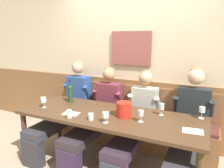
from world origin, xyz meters
TOP-DOWN VIEW (x-y plane):
  - room_wall_back at (-0.00, 1.09)m, footprint 6.80×0.12m
  - wood_wainscot_panel at (0.00, 1.04)m, footprint 6.80×0.03m
  - wall_bench at (0.00, 0.83)m, footprint 2.70×0.42m
  - dining_table at (0.00, 0.11)m, footprint 2.40×0.87m
  - person_left_seat at (-0.92, 0.47)m, footprint 0.48×1.32m
  - person_center_right_seat at (-0.33, 0.44)m, footprint 0.49×1.31m
  - person_center_left_seat at (0.28, 0.43)m, footprint 0.48×1.30m
  - person_right_seat at (0.97, 0.44)m, footprint 0.53×1.31m
  - ice_bucket at (0.21, 0.12)m, footprint 0.19×0.19m
  - wine_bottle_amber_mid at (-0.75, 0.33)m, footprint 0.07×0.07m
  - wine_glass_center_rear at (-0.94, -0.04)m, footprint 0.08×0.08m
  - wine_glass_center_front at (1.09, 0.46)m, footprint 0.07×0.07m
  - wine_glass_left_end at (0.63, 0.36)m, footprint 0.06×0.06m
  - wine_glass_mid_left at (0.09, -0.15)m, footprint 0.08×0.08m
  - wine_glass_right_end at (0.45, 0.05)m, footprint 0.07×0.07m
  - water_tumbler_right at (-0.38, -0.21)m, footprint 0.07×0.07m
  - water_tumbler_left at (-0.10, -0.15)m, footprint 0.07×0.07m
  - tasting_sheet_left_guest at (-0.44, -0.09)m, footprint 0.23×0.19m
  - tasting_sheet_right_guest at (1.03, 0.04)m, footprint 0.22×0.17m

SIDE VIEW (x-z plane):
  - wall_bench at x=0.00m, z-range -0.19..0.75m
  - wood_wainscot_panel at x=0.00m, z-range 0.00..1.02m
  - person_center_left_seat at x=0.28m, z-range -0.02..1.22m
  - person_center_right_seat at x=-0.33m, z-range -0.02..1.23m
  - person_right_seat at x=0.97m, z-range -0.03..1.30m
  - person_left_seat at x=-0.92m, z-range -0.01..1.31m
  - dining_table at x=0.00m, z-range 0.30..1.05m
  - tasting_sheet_left_guest at x=-0.44m, z-range 0.75..0.75m
  - tasting_sheet_right_guest at x=1.03m, z-range 0.75..0.75m
  - water_tumbler_left at x=-0.10m, z-range 0.75..0.83m
  - water_tumbler_right at x=-0.38m, z-range 0.75..0.85m
  - wine_glass_mid_left at x=0.09m, z-range 0.77..0.90m
  - ice_bucket at x=0.21m, z-range 0.75..0.93m
  - wine_glass_right_end at x=0.45m, z-range 0.78..0.92m
  - wine_glass_center_rear at x=-0.94m, z-range 0.78..0.93m
  - wine_glass_center_front at x=1.09m, z-range 0.78..0.93m
  - wine_glass_left_end at x=0.63m, z-range 0.78..0.94m
  - wine_bottle_amber_mid at x=-0.75m, z-range 0.72..1.07m
  - room_wall_back at x=0.00m, z-range 0.00..2.80m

